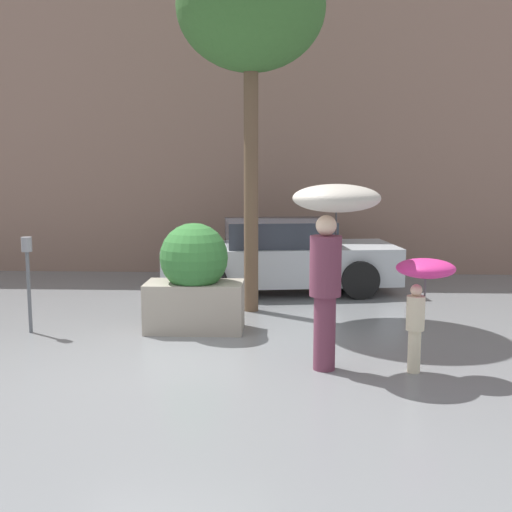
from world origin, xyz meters
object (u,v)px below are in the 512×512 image
Objects in this scene: parked_car_near at (279,258)px; person_adult at (333,228)px; planter_box at (194,278)px; person_child at (423,282)px; street_tree at (251,10)px; parking_meter at (28,265)px.

person_adult is at bearing -179.76° from parked_car_near.
person_child is (2.77, -1.69, 0.28)m from planter_box.
street_tree is (0.72, 1.27, 3.83)m from planter_box.
street_tree is at bearing 60.41° from planter_box.
person_child is (0.99, -0.14, -0.59)m from person_adult.
street_tree reaches higher than parking_meter.
parked_car_near is at bearing 55.09° from person_adult.
person_adult is 4.31m from parking_meter.
parking_meter reaches higher than person_child.
street_tree is 4.19× the size of parking_meter.
person_child is 0.29× the size of parked_car_near.
planter_box is at bearing 150.61° from parked_car_near.
person_child is at bearing -51.24° from person_adult.
planter_box is at bearing -119.59° from street_tree.
person_adult is at bearing -41.00° from planter_box.
person_adult is 1.57× the size of parking_meter.
person_adult is 0.48× the size of parked_car_near.
street_tree is (-1.06, 2.82, 2.96)m from person_adult.
parked_car_near is 0.79× the size of street_tree.
person_adult is 4.61m from parked_car_near.
planter_box is at bearing 154.42° from person_child.
parked_car_near is (-1.63, 4.60, -0.41)m from person_child.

